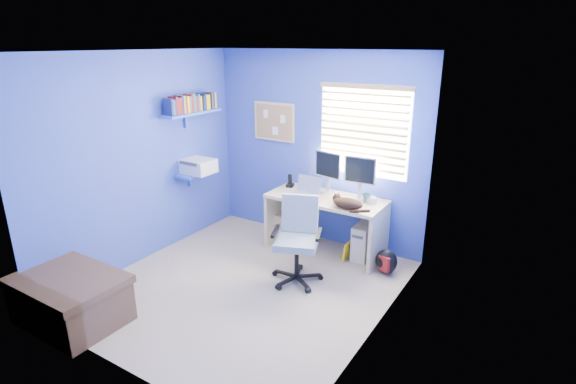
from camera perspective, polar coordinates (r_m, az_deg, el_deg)
The scene contains 23 objects.
floor at distance 5.12m, azimuth -5.39°, elevation -11.84°, with size 3.00×3.20×0.00m, color tan.
ceiling at distance 4.42m, azimuth -6.40°, elevation 17.35°, with size 3.00×3.20×0.00m, color white.
wall_back at distance 5.92m, azimuth 3.65°, elevation 5.49°, with size 3.00×0.01×2.50m, color #3A4BC2.
wall_front at distance 3.57m, azimuth -21.72°, elevation -4.80°, with size 3.00×0.01×2.50m, color #3A4BC2.
wall_left at distance 5.64m, azimuth -18.07°, elevation 3.93°, with size 0.01×3.20×2.50m, color #3A4BC2.
wall_right at distance 3.93m, azimuth 11.80°, elevation -1.73°, with size 0.01×3.20×2.50m, color #3A4BC2.
desk at distance 5.75m, azimuth 4.78°, elevation -4.16°, with size 1.48×0.65×0.74m, color #D9B47F.
laptop at distance 5.62m, azimuth 2.07°, elevation 0.58°, with size 0.33×0.26×0.22m, color silver.
monitor_left at distance 5.74m, azimuth 5.15°, elevation 2.55°, with size 0.40×0.12×0.54m, color silver.
monitor_right at distance 5.54m, azimuth 9.19°, elevation 1.80°, with size 0.40×0.12×0.54m, color silver.
phone at distance 5.98m, azimuth 0.26°, elevation 1.45°, with size 0.09×0.11×0.17m, color black.
mug at distance 5.51m, azimuth 9.94°, elevation -0.75°, with size 0.10×0.09×0.10m, color #286165.
cd_spindle at distance 5.48m, azimuth 10.59°, elevation -1.04°, with size 0.13×0.13×0.07m, color silver.
cat at distance 5.24m, azimuth 7.59°, elevation -1.46°, with size 0.37×0.19×0.13m, color black.
tower_pc at distance 5.72m, azimuth 9.62°, elevation -6.07°, with size 0.19×0.44×0.45m, color beige.
drawer_boxes at distance 6.06m, azimuth 0.19°, elevation -4.60°, with size 0.35×0.28×0.41m, color tan.
yellow_book at distance 5.65m, azimuth 7.45°, elevation -7.48°, with size 0.03×0.17×0.24m, color yellow.
backpack at distance 5.43m, azimuth 12.39°, elevation -8.58°, with size 0.26×0.19×0.30m, color black.
bed_corner at distance 4.90m, azimuth -25.84°, elevation -12.14°, with size 0.99×0.70×0.48m, color #453026.
office_chair at distance 5.09m, azimuth 1.20°, elevation -7.42°, with size 0.72×0.72×0.96m.
window_blinds at distance 5.56m, azimuth 9.50°, elevation 7.58°, with size 1.15×0.05×1.10m.
corkboard at distance 6.17m, azimuth -1.76°, elevation 8.90°, with size 0.64×0.02×0.52m.
wall_shelves at distance 5.99m, azimuth -11.88°, elevation 7.09°, with size 0.42×0.90×1.05m.
Camera 1 is at (2.72, -3.48, 2.59)m, focal length 28.00 mm.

